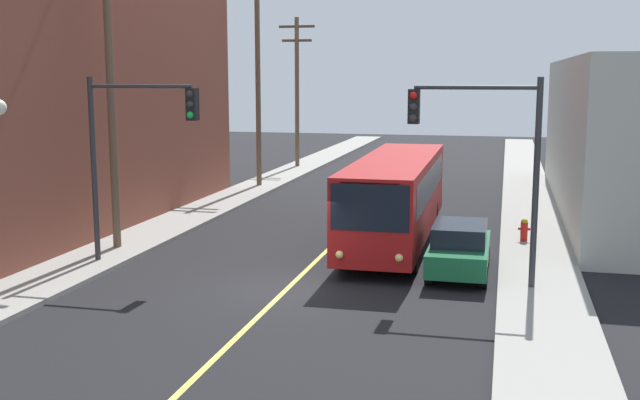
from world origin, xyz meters
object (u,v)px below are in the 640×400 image
(city_bus, at_px, (396,195))
(fire_hydrant, at_px, (524,229))
(utility_pole_mid, at_px, (258,67))
(parked_car_green, at_px, (459,248))
(utility_pole_near, at_px, (110,78))
(utility_pole_far, at_px, (297,85))
(traffic_signal_left_corner, at_px, (136,135))
(traffic_signal_right_corner, at_px, (482,142))

(city_bus, relative_size, fire_hydrant, 14.50)
(utility_pole_mid, bearing_deg, parked_car_green, -54.13)
(utility_pole_near, height_order, fire_hydrant, utility_pole_near)
(utility_pole_far, height_order, traffic_signal_left_corner, utility_pole_far)
(utility_pole_far, height_order, traffic_signal_right_corner, utility_pole_far)
(parked_car_green, bearing_deg, utility_pole_near, 177.84)
(traffic_signal_left_corner, height_order, traffic_signal_right_corner, same)
(utility_pole_mid, xyz_separation_m, utility_pole_far, (-0.33, 9.27, -1.07))
(city_bus, distance_m, fire_hydrant, 4.89)
(city_bus, distance_m, utility_pole_far, 24.26)
(utility_pole_far, relative_size, fire_hydrant, 11.65)
(traffic_signal_right_corner, xyz_separation_m, fire_hydrant, (1.44, 6.41, -3.72))
(parked_car_green, bearing_deg, traffic_signal_right_corner, -68.08)
(utility_pole_far, xyz_separation_m, fire_hydrant, (14.40, -21.02, -4.96))
(parked_car_green, bearing_deg, fire_hydrant, 66.99)
(utility_pole_mid, bearing_deg, utility_pole_near, -90.18)
(parked_car_green, relative_size, traffic_signal_left_corner, 0.73)
(traffic_signal_left_corner, relative_size, traffic_signal_right_corner, 1.00)
(fire_hydrant, bearing_deg, utility_pole_mid, 140.15)
(utility_pole_far, bearing_deg, utility_pole_mid, -87.99)
(traffic_signal_left_corner, bearing_deg, traffic_signal_right_corner, -0.37)
(utility_pole_near, height_order, traffic_signal_right_corner, utility_pole_near)
(parked_car_green, distance_m, utility_pole_far, 29.05)
(traffic_signal_left_corner, bearing_deg, utility_pole_far, 94.47)
(traffic_signal_left_corner, bearing_deg, utility_pole_near, 133.85)
(utility_pole_near, distance_m, utility_pole_mid, 16.16)
(utility_pole_far, height_order, fire_hydrant, utility_pole_far)
(fire_hydrant, bearing_deg, parked_car_green, -113.01)
(parked_car_green, bearing_deg, utility_pole_far, 115.48)
(city_bus, height_order, traffic_signal_left_corner, traffic_signal_left_corner)
(utility_pole_near, relative_size, utility_pole_mid, 0.92)
(utility_pole_near, bearing_deg, traffic_signal_left_corner, -46.15)
(city_bus, height_order, traffic_signal_right_corner, traffic_signal_right_corner)
(utility_pole_far, bearing_deg, traffic_signal_right_corner, -64.71)
(traffic_signal_left_corner, xyz_separation_m, fire_hydrant, (12.26, 6.34, -3.72))
(parked_car_green, xyz_separation_m, traffic_signal_left_corner, (-10.20, -1.48, 3.46))
(traffic_signal_left_corner, distance_m, traffic_signal_right_corner, 10.82)
(traffic_signal_right_corner, bearing_deg, city_bus, 120.12)
(utility_pole_far, distance_m, traffic_signal_right_corner, 30.37)
(city_bus, relative_size, parked_car_green, 2.77)
(parked_car_green, relative_size, utility_pole_far, 0.45)
(utility_pole_near, bearing_deg, parked_car_green, -2.16)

